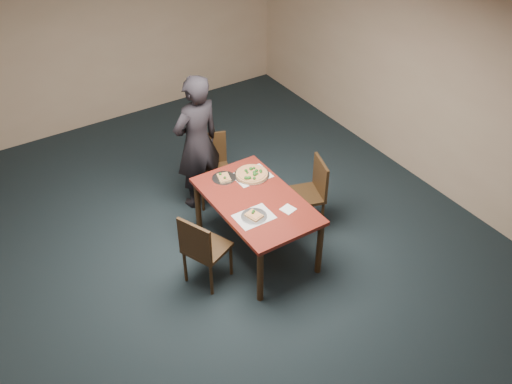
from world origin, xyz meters
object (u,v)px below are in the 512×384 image
chair_right (311,190)px  slice_plate_near (254,216)px  chair_far (212,164)px  diner (197,143)px  dining_table (256,206)px  chair_left (202,247)px  pizza_pan (252,174)px  slice_plate_far (224,178)px

chair_right → slice_plate_near: (-1.00, -0.29, 0.25)m
chair_far → diner: size_ratio=0.51×
diner → slice_plate_near: diner is taller
dining_table → chair_far: 1.17m
chair_far → chair_right: bearing=-37.4°
chair_left → pizza_pan: 1.14m
chair_far → slice_plate_near: bearing=-81.3°
chair_right → diner: bearing=-123.0°
chair_left → dining_table: bearing=-103.5°
dining_table → chair_right: chair_right is taller
slice_plate_near → slice_plate_far: slice_plate_near is taller
pizza_pan → diner: bearing=111.7°
dining_table → chair_left: (-0.77, -0.14, -0.14)m
chair_far → dining_table: bearing=-74.6°
chair_left → diner: (0.66, 1.31, 0.38)m
diner → pizza_pan: diner is taller
diner → slice_plate_near: 1.42m
dining_table → diner: (-0.11, 1.17, 0.24)m
pizza_pan → slice_plate_near: 0.75m
diner → slice_plate_near: size_ratio=6.42×
chair_far → diner: 0.43m
dining_table → slice_plate_far: 0.55m
diner → slice_plate_far: diner is taller
diner → slice_plate_far: 0.65m
diner → pizza_pan: size_ratio=4.34×
slice_plate_far → dining_table: bearing=-78.8°
chair_far → chair_left: bearing=-103.8°
diner → pizza_pan: 0.84m
slice_plate_near → chair_far: bearing=79.6°
chair_far → slice_plate_near: (-0.26, -1.41, 0.25)m
pizza_pan → chair_far: bearing=99.1°
chair_right → slice_plate_near: 1.07m
dining_table → chair_left: bearing=-169.8°
chair_far → slice_plate_far: chair_far is taller
slice_plate_near → pizza_pan: bearing=59.4°
slice_plate_far → diner: bearing=90.2°
dining_table → diner: bearing=95.2°
dining_table → diner: size_ratio=0.83×
chair_far → slice_plate_near: 1.45m
chair_right → pizza_pan: bearing=-102.3°
diner → chair_right: bearing=120.6°
chair_far → chair_left: same height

